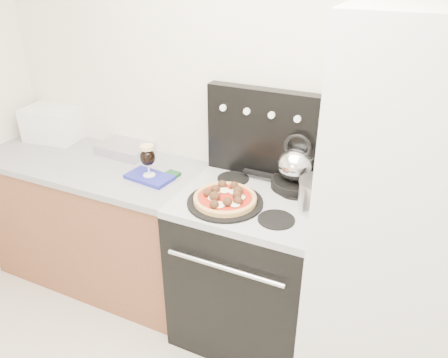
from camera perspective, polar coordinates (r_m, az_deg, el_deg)
The scene contains 16 objects.
room_shell at distance 1.48m, azimuth -11.64°, elevation -6.18°, with size 3.52×3.01×2.52m.
base_cabinet at distance 3.07m, azimuth -15.92°, elevation -5.66°, with size 1.45×0.60×0.86m, color brown.
countertop at distance 2.85m, azimuth -17.08°, elevation 1.93°, with size 1.48×0.63×0.04m, color #939399.
stove_body at distance 2.55m, azimuth 3.47°, elevation -11.82°, with size 0.76×0.65×0.88m, color black.
cooktop at distance 2.29m, azimuth 3.79°, elevation -2.90°, with size 0.76×0.65×0.04m, color #ADADB2.
backguard at distance 2.40m, azimuth 6.45°, elevation 5.71°, with size 0.76×0.08×0.50m, color black.
fridge at distance 2.13m, azimuth 21.41°, elevation -5.94°, with size 0.64×0.68×1.90m, color silver.
toaster_oven at distance 3.23m, azimuth -21.39°, elevation 6.79°, with size 0.35×0.26×0.22m, color white.
foil_sheet at distance 2.88m, azimuth -12.71°, elevation 3.90°, with size 0.32×0.24×0.06m, color white.
oven_mitt at distance 2.53m, azimuth -9.71°, elevation 0.24°, with size 0.27×0.15×0.02m, color #212595.
beer_glass at distance 2.49m, azimuth -9.90°, elevation 2.41°, with size 0.09×0.09×0.19m, color black, non-canonical shape.
pizza_pan at distance 2.22m, azimuth 0.14°, elevation -3.04°, with size 0.39×0.39×0.01m, color black.
pizza at distance 2.21m, azimuth 0.15°, elevation -2.39°, with size 0.32×0.32×0.05m, color #E2A066, non-canonical shape.
skillet at distance 2.39m, azimuth 9.18°, elevation -0.57°, with size 0.26×0.26×0.05m, color black.
tea_kettle at distance 2.33m, azimuth 9.42°, elevation 2.30°, with size 0.20×0.20×0.22m, color silver, non-canonical shape.
stock_pot at distance 2.18m, azimuth 12.45°, elevation -2.31°, with size 0.21×0.21×0.15m, color silver.
Camera 1 is at (0.78, -0.67, 2.06)m, focal length 35.00 mm.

